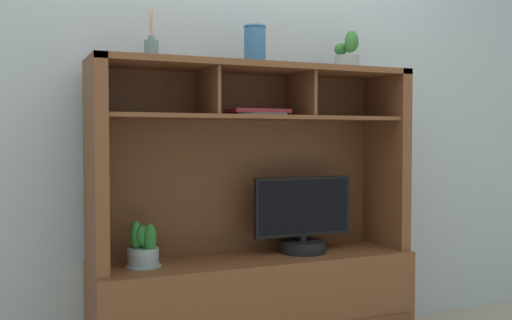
% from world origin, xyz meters
% --- Properties ---
extents(back_wall, '(6.00, 0.02, 2.80)m').
position_xyz_m(back_wall, '(0.00, 0.26, 1.40)').
color(back_wall, '#A8B5BB').
rests_on(back_wall, ground).
extents(media_console, '(1.64, 0.49, 1.50)m').
position_xyz_m(media_console, '(0.00, 0.01, 0.44)').
color(media_console, brown).
rests_on(media_console, ground).
extents(tv_monitor, '(0.55, 0.24, 0.40)m').
position_xyz_m(tv_monitor, '(0.27, 0.00, 0.69)').
color(tv_monitor, black).
rests_on(tv_monitor, media_console).
extents(potted_orchid, '(0.17, 0.17, 0.22)m').
position_xyz_m(potted_orchid, '(-0.58, -0.00, 0.61)').
color(potted_orchid, gray).
rests_on(potted_orchid, media_console).
extents(magazine_stack_left, '(0.31, 0.23, 0.03)m').
position_xyz_m(magazine_stack_left, '(0.02, 0.02, 1.26)').
color(magazine_stack_left, slate).
rests_on(magazine_stack_left, media_console).
extents(diffuser_bottle, '(0.07, 0.07, 0.23)m').
position_xyz_m(diffuser_bottle, '(-0.53, -0.01, 1.55)').
color(diffuser_bottle, slate).
rests_on(diffuser_bottle, media_console).
extents(potted_succulent, '(0.15, 0.16, 0.21)m').
position_xyz_m(potted_succulent, '(0.54, -0.00, 1.58)').
color(potted_succulent, '#94A19D').
rests_on(potted_succulent, media_console).
extents(ceramic_vase, '(0.12, 0.12, 0.20)m').
position_xyz_m(ceramic_vase, '(0.00, 0.02, 1.60)').
color(ceramic_vase, '#326493').
rests_on(ceramic_vase, media_console).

